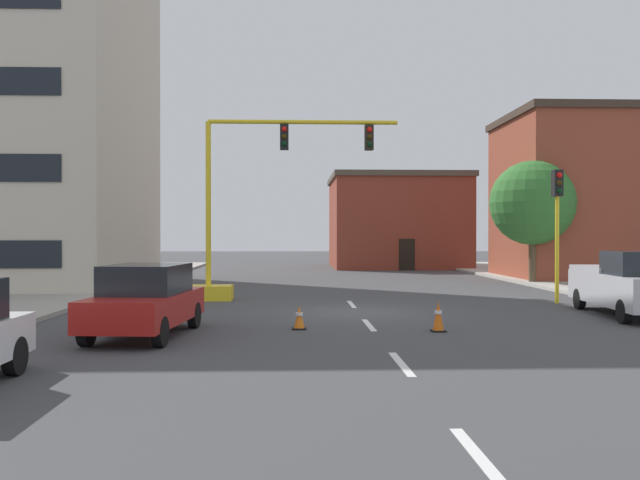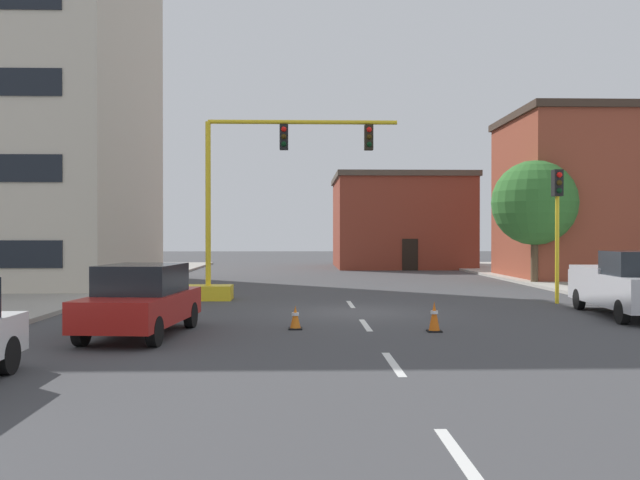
{
  "view_description": "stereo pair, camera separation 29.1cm",
  "coord_description": "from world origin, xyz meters",
  "px_view_note": "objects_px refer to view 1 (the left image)",
  "views": [
    {
      "loc": [
        -2.05,
        -21.21,
        2.46
      ],
      "look_at": [
        -1.0,
        5.67,
        2.26
      ],
      "focal_mm": 37.69,
      "sensor_mm": 36.0,
      "label": 1
    },
    {
      "loc": [
        -1.76,
        -21.22,
        2.46
      ],
      "look_at": [
        -1.0,
        5.67,
        2.26
      ],
      "focal_mm": 37.69,
      "sensor_mm": 36.0,
      "label": 2
    }
  ],
  "objects_px": {
    "traffic_cone_roadside_a": "(299,318)",
    "tree_right_mid": "(532,203)",
    "traffic_signal_gantry": "(234,242)",
    "sedan_red_near_left": "(146,300)",
    "pickup_truck_silver": "(631,284)",
    "traffic_cone_roadside_b": "(438,317)",
    "traffic_light_pole_right": "(557,205)"
  },
  "relations": [
    {
      "from": "tree_right_mid",
      "to": "traffic_cone_roadside_b",
      "type": "height_order",
      "value": "tree_right_mid"
    },
    {
      "from": "traffic_signal_gantry",
      "to": "pickup_truck_silver",
      "type": "distance_m",
      "value": 13.7
    },
    {
      "from": "traffic_signal_gantry",
      "to": "sedan_red_near_left",
      "type": "distance_m",
      "value": 9.27
    },
    {
      "from": "traffic_light_pole_right",
      "to": "tree_right_mid",
      "type": "bearing_deg",
      "value": 75.34
    },
    {
      "from": "traffic_cone_roadside_b",
      "to": "tree_right_mid",
      "type": "bearing_deg",
      "value": 62.9
    },
    {
      "from": "traffic_light_pole_right",
      "to": "sedan_red_near_left",
      "type": "xyz_separation_m",
      "value": [
        -13.08,
        -7.35,
        -2.64
      ]
    },
    {
      "from": "traffic_light_pole_right",
      "to": "pickup_truck_silver",
      "type": "bearing_deg",
      "value": -79.69
    },
    {
      "from": "pickup_truck_silver",
      "to": "traffic_cone_roadside_a",
      "type": "distance_m",
      "value": 10.35
    },
    {
      "from": "tree_right_mid",
      "to": "traffic_cone_roadside_a",
      "type": "relative_size",
      "value": 9.99
    },
    {
      "from": "tree_right_mid",
      "to": "traffic_cone_roadside_b",
      "type": "relative_size",
      "value": 7.94
    },
    {
      "from": "tree_right_mid",
      "to": "traffic_signal_gantry",
      "type": "bearing_deg",
      "value": -152.22
    },
    {
      "from": "traffic_light_pole_right",
      "to": "traffic_cone_roadside_a",
      "type": "bearing_deg",
      "value": -145.95
    },
    {
      "from": "traffic_cone_roadside_a",
      "to": "tree_right_mid",
      "type": "bearing_deg",
      "value": 52.84
    },
    {
      "from": "tree_right_mid",
      "to": "sedan_red_near_left",
      "type": "bearing_deg",
      "value": -133.14
    },
    {
      "from": "traffic_cone_roadside_a",
      "to": "traffic_cone_roadside_b",
      "type": "distance_m",
      "value": 3.57
    },
    {
      "from": "tree_right_mid",
      "to": "sedan_red_near_left",
      "type": "distance_m",
      "value": 22.86
    },
    {
      "from": "tree_right_mid",
      "to": "sedan_red_near_left",
      "type": "height_order",
      "value": "tree_right_mid"
    },
    {
      "from": "traffic_signal_gantry",
      "to": "tree_right_mid",
      "type": "relative_size",
      "value": 1.31
    },
    {
      "from": "sedan_red_near_left",
      "to": "traffic_cone_roadside_a",
      "type": "bearing_deg",
      "value": 15.49
    },
    {
      "from": "pickup_truck_silver",
      "to": "sedan_red_near_left",
      "type": "xyz_separation_m",
      "value": [
        -13.79,
        -3.44,
        -0.09
      ]
    },
    {
      "from": "traffic_signal_gantry",
      "to": "traffic_cone_roadside_a",
      "type": "bearing_deg",
      "value": -73.47
    },
    {
      "from": "traffic_light_pole_right",
      "to": "traffic_cone_roadside_a",
      "type": "height_order",
      "value": "traffic_light_pole_right"
    },
    {
      "from": "sedan_red_near_left",
      "to": "traffic_signal_gantry",
      "type": "bearing_deg",
      "value": 81.52
    },
    {
      "from": "traffic_signal_gantry",
      "to": "traffic_cone_roadside_a",
      "type": "relative_size",
      "value": 13.09
    },
    {
      "from": "traffic_signal_gantry",
      "to": "traffic_cone_roadside_b",
      "type": "distance_m",
      "value": 10.59
    },
    {
      "from": "traffic_light_pole_right",
      "to": "sedan_red_near_left",
      "type": "relative_size",
      "value": 1.03
    },
    {
      "from": "tree_right_mid",
      "to": "pickup_truck_silver",
      "type": "height_order",
      "value": "tree_right_mid"
    },
    {
      "from": "sedan_red_near_left",
      "to": "traffic_cone_roadside_a",
      "type": "distance_m",
      "value": 3.92
    },
    {
      "from": "traffic_light_pole_right",
      "to": "tree_right_mid",
      "type": "distance_m",
      "value": 9.5
    },
    {
      "from": "sedan_red_near_left",
      "to": "traffic_light_pole_right",
      "type": "bearing_deg",
      "value": 29.32
    },
    {
      "from": "sedan_red_near_left",
      "to": "traffic_cone_roadside_b",
      "type": "distance_m",
      "value": 7.3
    },
    {
      "from": "sedan_red_near_left",
      "to": "traffic_cone_roadside_b",
      "type": "relative_size",
      "value": 5.99
    }
  ]
}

